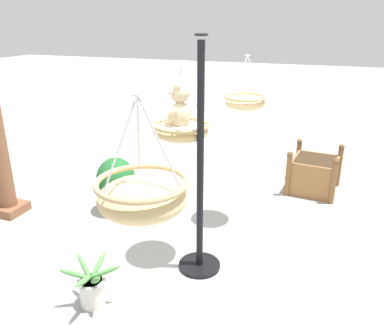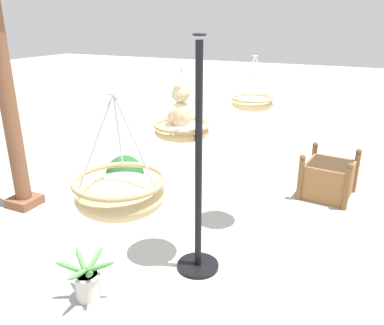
% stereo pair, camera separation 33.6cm
% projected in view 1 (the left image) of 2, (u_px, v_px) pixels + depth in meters
% --- Properties ---
extents(ground_plane, '(40.00, 40.00, 0.00)m').
position_uv_depth(ground_plane, '(198.00, 259.00, 4.21)').
color(ground_plane, '#ADAAA3').
extents(display_pole_central, '(0.44, 0.44, 2.36)m').
position_uv_depth(display_pole_central, '(200.00, 206.00, 3.83)').
color(display_pole_central, black).
rests_on(display_pole_central, ground).
extents(hanging_basket_with_teddy, '(0.57, 0.57, 0.71)m').
position_uv_depth(hanging_basket_with_teddy, '(181.00, 130.00, 3.79)').
color(hanging_basket_with_teddy, tan).
extents(teddy_bear, '(0.33, 0.29, 0.48)m').
position_uv_depth(teddy_bear, '(179.00, 110.00, 3.73)').
color(teddy_bear, '#D1B789').
extents(hanging_basket_left_high, '(0.57, 0.57, 0.75)m').
position_uv_depth(hanging_basket_left_high, '(142.00, 196.00, 2.32)').
color(hanging_basket_left_high, tan).
extents(hanging_basket_right_low, '(0.50, 0.50, 0.63)m').
position_uv_depth(hanging_basket_right_low, '(245.00, 101.00, 4.51)').
color(hanging_basket_right_low, tan).
extents(wooden_planter_box, '(0.84, 0.79, 0.69)m').
position_uv_depth(wooden_planter_box, '(314.00, 173.00, 5.82)').
color(wooden_planter_box, olive).
rests_on(wooden_planter_box, ground).
extents(potted_plant_fern_front, '(0.52, 0.52, 0.76)m').
position_uv_depth(potted_plant_fern_front, '(116.00, 183.00, 5.16)').
color(potted_plant_fern_front, beige).
rests_on(potted_plant_fern_front, ground).
extents(potted_plant_tall_leafy, '(0.56, 0.52, 0.44)m').
position_uv_depth(potted_plant_tall_leafy, '(92.00, 286.00, 3.49)').
color(potted_plant_tall_leafy, beige).
rests_on(potted_plant_tall_leafy, ground).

